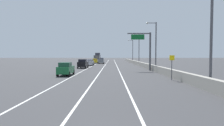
{
  "coord_description": "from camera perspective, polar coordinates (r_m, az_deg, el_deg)",
  "views": [
    {
      "loc": [
        0.13,
        -4.84,
        2.98
      ],
      "look_at": [
        -0.09,
        39.24,
        1.14
      ],
      "focal_mm": 29.07,
      "sensor_mm": 36.0,
      "label": 1
    }
  ],
  "objects": [
    {
      "name": "car_yellow_1",
      "position": [
        68.53,
        -5.03,
        0.66
      ],
      "size": [
        1.91,
        4.4,
        1.85
      ],
      "color": "gold",
      "rests_on": "ground_plane"
    },
    {
      "name": "lamp_post_right_fourth",
      "position": [
        80.1,
        6.63,
        4.3
      ],
      "size": [
        2.14,
        0.44,
        9.86
      ],
      "color": "#4C4C51",
      "rests_on": "ground_plane"
    },
    {
      "name": "lamp_post_right_second",
      "position": [
        38.55,
        13.56,
        6.33
      ],
      "size": [
        2.14,
        0.44,
        9.86
      ],
      "color": "#4C4C51",
      "rests_on": "ground_plane"
    },
    {
      "name": "box_truck",
      "position": [
        80.62,
        -4.34,
        1.62
      ],
      "size": [
        2.51,
        9.04,
        4.18
      ],
      "color": "#4C4C51",
      "rests_on": "ground_plane"
    },
    {
      "name": "lane_stripe_right",
      "position": [
        59.93,
        1.59,
        -0.46
      ],
      "size": [
        0.16,
        130.0,
        0.0
      ],
      "primitive_type": "cube",
      "color": "silver",
      "rests_on": "ground_plane"
    },
    {
      "name": "lamp_post_right_third",
      "position": [
        59.17,
        8.52,
        4.97
      ],
      "size": [
        2.14,
        0.44,
        9.86
      ],
      "color": "#4C4C51",
      "rests_on": "ground_plane"
    },
    {
      "name": "car_blue_4",
      "position": [
        90.58,
        -3.77,
        1.13
      ],
      "size": [
        1.81,
        4.43,
        2.03
      ],
      "color": "#1E389E",
      "rests_on": "ground_plane"
    },
    {
      "name": "car_silver_3",
      "position": [
        54.98,
        -6.53,
        0.25
      ],
      "size": [
        1.81,
        4.67,
        1.89
      ],
      "color": "#B7B7BC",
      "rests_on": "ground_plane"
    },
    {
      "name": "ground_plane",
      "position": [
        68.9,
        0.18,
        -0.09
      ],
      "size": [
        320.0,
        320.0,
        0.0
      ],
      "primitive_type": "plane",
      "color": "#38383A"
    },
    {
      "name": "lane_stripe_center",
      "position": [
        59.95,
        -1.75,
        -0.46
      ],
      "size": [
        0.16,
        130.0,
        0.0
      ],
      "primitive_type": "cube",
      "color": "silver",
      "rests_on": "ground_plane"
    },
    {
      "name": "speed_advisory_sign",
      "position": [
        23.03,
        18.57,
        -0.77
      ],
      "size": [
        0.6,
        0.11,
        3.0
      ],
      "color": "#4C4C51",
      "rests_on": "ground_plane"
    },
    {
      "name": "car_green_0",
      "position": [
        27.8,
        -14.04,
        -1.82
      ],
      "size": [
        1.86,
        4.02,
        1.96
      ],
      "color": "#196033",
      "rests_on": "ground_plane"
    },
    {
      "name": "overhead_sign_gantry",
      "position": [
        36.44,
        11.06,
        5.09
      ],
      "size": [
        4.68,
        0.36,
        7.5
      ],
      "color": "#47474C",
      "rests_on": "ground_plane"
    },
    {
      "name": "car_black_2",
      "position": [
        43.37,
        -8.86,
        -0.2
      ],
      "size": [
        2.08,
        4.32,
        2.1
      ],
      "color": "black",
      "rests_on": "ground_plane"
    },
    {
      "name": "lane_stripe_left",
      "position": [
        60.18,
        -5.08,
        -0.46
      ],
      "size": [
        0.16,
        130.0,
        0.0
      ],
      "primitive_type": "cube",
      "color": "silver",
      "rests_on": "ground_plane"
    },
    {
      "name": "car_gray_5",
      "position": [
        66.4,
        -3.1,
        0.73
      ],
      "size": [
        1.99,
        4.63,
        2.15
      ],
      "color": "slate",
      "rests_on": "ground_plane"
    },
    {
      "name": "jersey_barrier_right",
      "position": [
        45.63,
        10.54,
        -0.71
      ],
      "size": [
        0.6,
        120.0,
        1.1
      ],
      "primitive_type": "cube",
      "color": "#9E998E",
      "rests_on": "ground_plane"
    },
    {
      "name": "lamp_post_right_near",
      "position": [
        18.72,
        28.4,
        10.38
      ],
      "size": [
        2.14,
        0.44,
        9.86
      ],
      "color": "#4C4C51",
      "rests_on": "ground_plane"
    }
  ]
}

